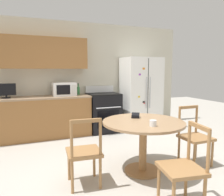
{
  "coord_description": "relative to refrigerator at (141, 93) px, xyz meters",
  "views": [
    {
      "loc": [
        -1.36,
        -2.61,
        1.47
      ],
      "look_at": [
        0.16,
        1.15,
        0.95
      ],
      "focal_mm": 35.0,
      "sensor_mm": 36.0,
      "label": 1
    }
  ],
  "objects": [
    {
      "name": "ground_plane",
      "position": [
        -1.38,
        -2.23,
        -0.89
      ],
      "size": [
        14.0,
        14.0,
        0.0
      ],
      "primitive_type": "plane",
      "color": "#B2ADA3"
    },
    {
      "name": "back_wall",
      "position": [
        -1.68,
        0.36,
        0.56
      ],
      "size": [
        5.2,
        0.44,
        2.6
      ],
      "color": "beige",
      "rests_on": "ground_plane"
    },
    {
      "name": "kitchen_counter",
      "position": [
        -2.48,
        0.06,
        -0.44
      ],
      "size": [
        2.23,
        0.64,
        0.9
      ],
      "color": "#936033",
      "rests_on": "ground_plane"
    },
    {
      "name": "refrigerator",
      "position": [
        0.0,
        0.0,
        0.0
      ],
      "size": [
        0.92,
        0.72,
        1.78
      ],
      "color": "white",
      "rests_on": "ground_plane"
    },
    {
      "name": "oven_range",
      "position": [
        -1.0,
        0.03,
        -0.42
      ],
      "size": [
        0.72,
        0.68,
        1.08
      ],
      "color": "black",
      "rests_on": "ground_plane"
    },
    {
      "name": "microwave",
      "position": [
        -1.91,
        0.1,
        0.16
      ],
      "size": [
        0.5,
        0.39,
        0.29
      ],
      "color": "white",
      "rests_on": "kitchen_counter"
    },
    {
      "name": "countertop_tv",
      "position": [
        -3.09,
        0.05,
        0.17
      ],
      "size": [
        0.38,
        0.16,
        0.3
      ],
      "color": "black",
      "rests_on": "kitchen_counter"
    },
    {
      "name": "counter_bottle",
      "position": [
        -1.57,
        0.16,
        0.11
      ],
      "size": [
        0.07,
        0.07,
        0.27
      ],
      "color": "#2D6B38",
      "rests_on": "kitchen_counter"
    },
    {
      "name": "dining_table",
      "position": [
        -1.2,
        -2.2,
        -0.29
      ],
      "size": [
        1.16,
        1.16,
        0.75
      ],
      "color": "#997551",
      "rests_on": "ground_plane"
    },
    {
      "name": "dining_chair_right",
      "position": [
        -0.32,
        -2.27,
        -0.46
      ],
      "size": [
        0.42,
        0.42,
        0.9
      ],
      "rotation": [
        0.0,
        0.0,
        3.14
      ],
      "color": "#9E7042",
      "rests_on": "ground_plane"
    },
    {
      "name": "dining_chair_left",
      "position": [
        -2.08,
        -2.26,
        -0.46
      ],
      "size": [
        0.45,
        0.45,
        0.9
      ],
      "rotation": [
        0.0,
        0.0,
        6.2
      ],
      "color": "#9E7042",
      "rests_on": "ground_plane"
    },
    {
      "name": "dining_chair_near",
      "position": [
        -1.21,
        -3.09,
        -0.46
      ],
      "size": [
        0.48,
        0.48,
        0.9
      ],
      "rotation": [
        0.0,
        0.0,
        1.4
      ],
      "color": "#9E7042",
      "rests_on": "ground_plane"
    },
    {
      "name": "candle_glass",
      "position": [
        -1.22,
        -2.49,
        -0.11
      ],
      "size": [
        0.09,
        0.09,
        0.08
      ],
      "color": "silver",
      "rests_on": "dining_table"
    },
    {
      "name": "wallet",
      "position": [
        -1.19,
        -1.95,
        -0.12
      ],
      "size": [
        0.17,
        0.17,
        0.07
      ],
      "color": "black",
      "rests_on": "dining_table"
    }
  ]
}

